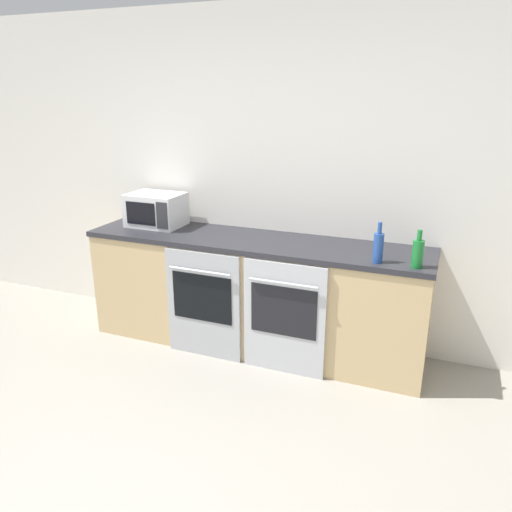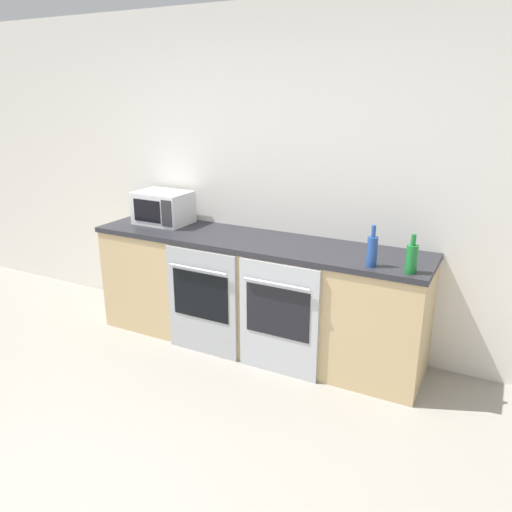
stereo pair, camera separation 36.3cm
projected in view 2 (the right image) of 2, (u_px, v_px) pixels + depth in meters
wall_back at (273, 180)px, 3.95m from camera, size 10.00×0.06×2.60m
counter_back at (254, 293)px, 3.94m from camera, size 2.67×0.61×0.89m
oven_left at (202, 302)px, 3.82m from camera, size 0.61×0.06×0.84m
oven_right at (278, 319)px, 3.53m from camera, size 0.61×0.06×0.84m
microwave at (163, 208)px, 4.22m from camera, size 0.45×0.34×0.27m
bottle_blue at (372, 250)px, 3.18m from camera, size 0.07×0.07×0.27m
bottle_green at (412, 258)px, 3.07m from camera, size 0.07×0.07×0.25m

